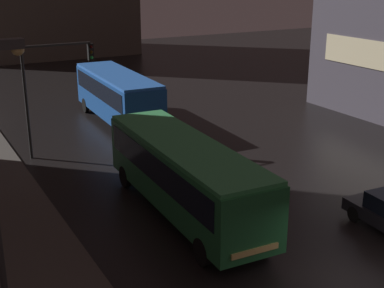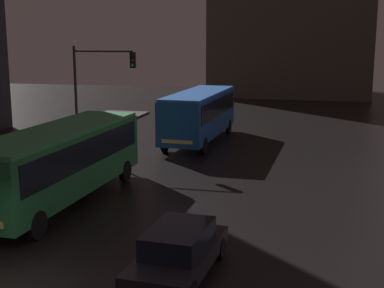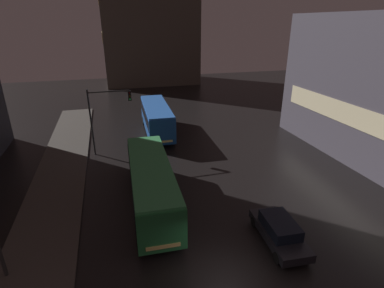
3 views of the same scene
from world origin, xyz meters
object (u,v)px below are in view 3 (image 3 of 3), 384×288
bus_near (151,181)px  bus_far (157,116)px  traffic_light_main (105,110)px  car_taxi (279,231)px

bus_near → bus_far: (2.70, 14.14, 0.09)m
bus_near → bus_far: 14.40m
bus_near → traffic_light_main: traffic_light_main is taller
bus_far → traffic_light_main: traffic_light_main is taller
bus_far → traffic_light_main: size_ratio=1.63×
bus_far → bus_near: bearing=81.6°
bus_far → car_taxi: (3.68, -19.68, -1.27)m
bus_far → car_taxi: 20.06m
car_taxi → traffic_light_main: 18.28m
traffic_light_main → bus_far: bearing=38.0°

